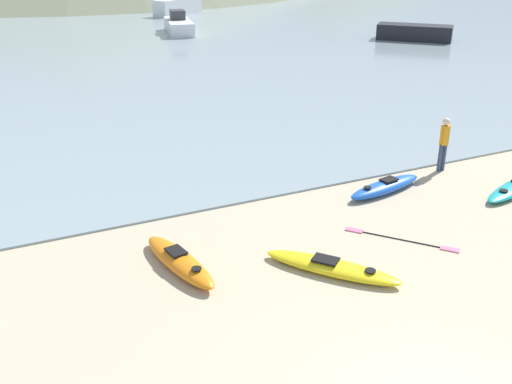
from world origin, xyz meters
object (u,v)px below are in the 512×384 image
object	(u,v)px
person_near_waterline	(444,141)
moored_boat_2	(414,32)
loose_paddle	(401,239)
moored_boat_1	(178,7)
moored_boat_0	(179,25)
kayak_on_sand_1	(179,261)
kayak_on_sand_2	(332,267)
kayak_on_sand_3	(385,187)

from	to	relation	value
person_near_waterline	moored_boat_2	distance (m)	24.52
person_near_waterline	loose_paddle	xyz separation A→B (m)	(-4.02, -3.20, -0.97)
moored_boat_1	moored_boat_0	bearing A→B (deg)	-108.11
moored_boat_0	moored_boat_1	xyz separation A→B (m)	(3.27, 10.01, 0.13)
kayak_on_sand_1	kayak_on_sand_2	size ratio (longest dim) A/B	0.99
kayak_on_sand_2	kayak_on_sand_3	world-z (taller)	kayak_on_sand_3
person_near_waterline	moored_boat_2	bearing A→B (deg)	52.99
loose_paddle	kayak_on_sand_2	bearing A→B (deg)	-166.38
kayak_on_sand_3	moored_boat_0	xyz separation A→B (m)	(3.85, 29.94, 0.44)
moored_boat_0	moored_boat_2	size ratio (longest dim) A/B	1.03
moored_boat_0	loose_paddle	xyz separation A→B (m)	(-5.27, -32.50, -0.60)
moored_boat_0	kayak_on_sand_2	bearing A→B (deg)	-102.93
kayak_on_sand_2	loose_paddle	world-z (taller)	kayak_on_sand_2
person_near_waterline	moored_boat_1	xyz separation A→B (m)	(4.52, 39.31, -0.24)
moored_boat_2	loose_paddle	xyz separation A→B (m)	(-18.78, -22.77, -0.56)
moored_boat_1	kayak_on_sand_1	bearing A→B (deg)	-108.47
person_near_waterline	kayak_on_sand_3	bearing A→B (deg)	-166.31
kayak_on_sand_1	loose_paddle	distance (m)	5.41
moored_boat_2	loose_paddle	bearing A→B (deg)	-129.51
moored_boat_1	loose_paddle	size ratio (longest dim) A/B	2.19
moored_boat_1	moored_boat_2	bearing A→B (deg)	-62.58
kayak_on_sand_1	moored_boat_2	distance (m)	32.43
kayak_on_sand_1	moored_boat_1	xyz separation A→B (m)	(13.84, 41.45, 0.57)
kayak_on_sand_2	moored_boat_2	xyz separation A→B (m)	(21.10, 23.34, 0.44)
person_near_waterline	moored_boat_1	distance (m)	39.57
kayak_on_sand_1	loose_paddle	bearing A→B (deg)	-11.27
moored_boat_2	moored_boat_0	bearing A→B (deg)	144.25
kayak_on_sand_2	moored_boat_0	bearing A→B (deg)	77.07
moored_boat_0	moored_boat_1	distance (m)	10.53
kayak_on_sand_1	person_near_waterline	distance (m)	9.60
moored_boat_1	person_near_waterline	bearing A→B (deg)	-96.56
kayak_on_sand_2	kayak_on_sand_3	bearing A→B (deg)	39.84
kayak_on_sand_2	kayak_on_sand_1	bearing A→B (deg)	151.46
moored_boat_1	moored_boat_2	distance (m)	22.23
moored_boat_1	moored_boat_2	size ratio (longest dim) A/B	1.06
person_near_waterline	loose_paddle	world-z (taller)	person_near_waterline
person_near_waterline	kayak_on_sand_2	bearing A→B (deg)	-149.36
kayak_on_sand_2	moored_boat_2	world-z (taller)	moored_boat_2
moored_boat_2	loose_paddle	distance (m)	29.52
kayak_on_sand_3	moored_boat_2	xyz separation A→B (m)	(17.36, 20.21, 0.40)
kayak_on_sand_1	kayak_on_sand_2	distance (m)	3.39
moored_boat_2	kayak_on_sand_1	bearing A→B (deg)	-137.95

